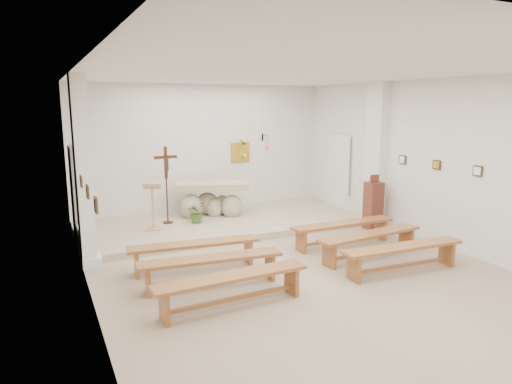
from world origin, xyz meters
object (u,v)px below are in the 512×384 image
bench_left_front (194,249)px  bench_left_third (232,283)px  bench_left_second (211,264)px  bench_right_second (370,239)px  altar (212,201)px  bench_right_third (403,252)px  crucifix_stand (166,179)px  bench_right_front (343,228)px  lectern (153,206)px  donation_pedestal (373,205)px

bench_left_front → bench_left_third: same height
bench_left_second → bench_right_second: size_ratio=1.00×
altar → bench_right_third: altar is taller
crucifix_stand → bench_right_front: size_ratio=0.77×
altar → bench_right_front: altar is taller
bench_right_front → bench_left_third: size_ratio=1.00×
bench_left_front → bench_right_front: (3.30, 0.00, 0.00)m
bench_left_second → altar: bearing=76.0°
lectern → bench_right_third: (3.47, -4.25, -0.32)m
donation_pedestal → bench_left_front: bearing=-169.1°
bench_right_second → donation_pedestal: bearing=43.5°
bench_left_second → bench_left_third: size_ratio=1.01×
lectern → donation_pedestal: size_ratio=0.83×
bench_right_second → bench_left_front: bearing=159.3°
bench_left_second → bench_right_third: 3.41m
bench_left_second → bench_right_second: (3.30, 0.00, 0.00)m
bench_left_third → bench_right_third: bearing=-2.1°
altar → donation_pedestal: bearing=-16.2°
bench_left_front → bench_right_front: 3.30m
donation_pedestal → bench_left_third: bearing=-150.1°
bench_left_front → altar: bearing=70.8°
lectern → bench_left_third: lectern is taller
bench_right_front → bench_left_front: bearing=179.9°
donation_pedestal → bench_left_second: 5.04m
lectern → bench_right_second: bearing=-28.0°
bench_left_front → bench_right_third: 3.75m
bench_left_front → bench_left_third: size_ratio=1.01×
bench_right_front → crucifix_stand: bearing=136.1°
bench_left_second → bench_left_third: (-0.00, -0.89, 0.00)m
lectern → bench_left_second: (0.17, -3.36, -0.32)m
bench_left_third → bench_right_third: size_ratio=1.00×
donation_pedestal → bench_left_second: size_ratio=0.55×
crucifix_stand → bench_left_second: size_ratio=0.76×
bench_right_front → bench_left_second: same height
altar → crucifix_stand: crucifix_stand is taller
altar → donation_pedestal: 4.03m
crucifix_stand → bench_left_front: crucifix_stand is taller
donation_pedestal → bench_right_second: donation_pedestal is taller
bench_right_second → bench_right_third: 0.89m
bench_left_second → bench_left_third: same height
bench_right_front → bench_left_second: (-3.30, -0.89, 0.00)m
bench_left_front → bench_right_front: bearing=6.2°
crucifix_stand → bench_left_third: bearing=-98.8°
crucifix_stand → bench_left_third: crucifix_stand is taller
altar → crucifix_stand: size_ratio=1.06×
lectern → bench_left_front: 2.50m
crucifix_stand → bench_right_front: 4.27m
crucifix_stand → donation_pedestal: size_ratio=1.39×
lectern → bench_left_second: lectern is taller
crucifix_stand → bench_right_second: bearing=-56.8°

